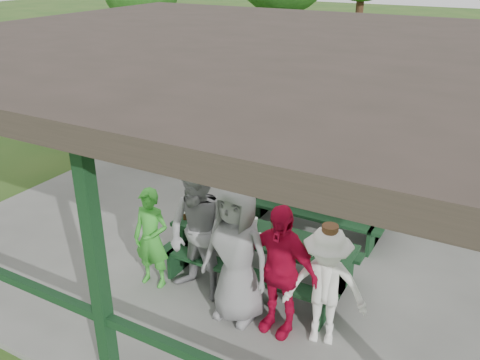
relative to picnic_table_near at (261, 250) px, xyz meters
The scene contains 15 objects.
ground 1.44m from the picnic_table_near, 114.41° to the left, with size 90.00×90.00×0.00m, color #264E18.
concrete_slab 1.42m from the picnic_table_near, 114.41° to the left, with size 10.00×8.00×0.10m, color slate.
pavilion_structure 2.91m from the picnic_table_near, 114.41° to the left, with size 10.60×8.60×3.24m.
picnic_table_near is the anchor object (origin of this frame).
picnic_table_far 2.01m from the picnic_table_near, 85.33° to the left, with size 2.45×1.39×0.75m.
table_setting 0.32m from the picnic_table_near, 150.76° to the left, with size 2.48×0.45×0.10m.
contestant_green 1.58m from the picnic_table_near, 146.32° to the right, with size 0.55×0.36×1.49m, color green.
contestant_grey_left 1.06m from the picnic_table_near, 126.69° to the right, with size 0.94×0.73×1.93m, color gray.
contestant_grey_mid 1.03m from the picnic_table_near, 83.43° to the right, with size 0.93×0.61×1.90m, color gray.
contestant_red 1.18m from the picnic_table_near, 52.23° to the right, with size 1.03×0.43×1.76m, color #B50A2E.
contestant_white_fedora 1.52m from the picnic_table_near, 32.58° to the right, with size 1.12×0.81×1.61m.
spectator_lblue 2.89m from the picnic_table_near, 108.09° to the left, with size 1.37×0.44×1.48m, color #98CDEC.
spectator_blue 4.29m from the picnic_table_near, 123.81° to the left, with size 0.65×0.43×1.78m, color #4683B6.
spectator_grey 3.03m from the picnic_table_near, 76.35° to the left, with size 0.83×0.65×1.71m, color gray.
farm_trailer 11.23m from the picnic_table_near, 112.48° to the left, with size 3.72×1.84×1.29m.
Camera 1 is at (3.33, -6.84, 4.50)m, focal length 38.00 mm.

